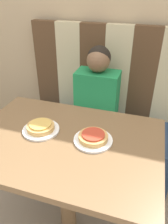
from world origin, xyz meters
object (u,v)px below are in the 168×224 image
(person, at_px, (97,90))
(plate_left, at_px, (41,130))
(plate_right, at_px, (93,140))
(pizza_right, at_px, (93,137))
(pizza_left, at_px, (41,126))

(person, bearing_deg, plate_left, -102.76)
(plate_right, distance_m, pizza_right, 0.02)
(person, distance_m, pizza_left, 0.68)
(plate_right, bearing_deg, pizza_right, 90.00)
(plate_right, distance_m, pizza_left, 0.30)
(person, distance_m, pizza_right, 0.68)
(plate_right, height_order, pizza_left, pizza_left)
(plate_left, height_order, pizza_left, pizza_left)
(person, relative_size, pizza_left, 4.35)
(plate_left, distance_m, pizza_right, 0.30)
(plate_right, height_order, pizza_right, pizza_right)
(plate_left, height_order, plate_right, same)
(plate_left, bearing_deg, person, 77.24)
(pizza_left, bearing_deg, plate_right, -0.00)
(pizza_left, bearing_deg, person, 77.24)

